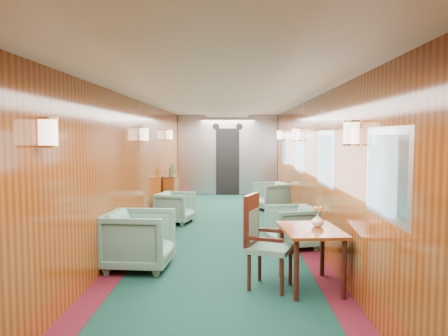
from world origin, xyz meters
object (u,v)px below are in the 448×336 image
armchair_left_far (175,208)px  side_chair (262,237)px  dining_table (311,238)px  credenza (171,191)px  armchair_right_far (272,196)px  armchair_right_near (292,227)px  armchair_left_near (139,240)px

armchair_left_far → side_chair: bearing=-143.7°
dining_table → credenza: size_ratio=0.91×
side_chair → credenza: side_chair is taller
credenza → armchair_right_far: bearing=-3.8°
credenza → armchair_left_far: 1.83m
side_chair → armchair_left_far: (-1.52, 3.73, -0.28)m
armchair_right_near → armchair_left_far: bearing=-145.0°
dining_table → armchair_left_near: (-2.15, 0.69, -0.20)m
armchair_left_near → dining_table: bearing=-104.3°
side_chair → armchair_right_far: size_ratio=1.49×
armchair_left_near → armchair_right_far: (2.17, 4.69, -0.06)m
armchair_right_far → credenza: bearing=-115.4°
armchair_right_near → armchair_right_far: bearing=167.4°
armchair_right_near → armchair_right_far: 3.55m
side_chair → armchair_right_near: (0.59, 1.81, -0.26)m
credenza → armchair_right_near: (2.45, -3.71, -0.08)m
side_chair → armchair_left_near: bearing=178.6°
credenza → armchair_left_near: credenza is taller
dining_table → armchair_right_far: (0.01, 5.38, -0.25)m
credenza → armchair_right_near: size_ratio=1.48×
credenza → armchair_left_near: (0.27, -4.85, -0.03)m
dining_table → armchair_right_near: dining_table is taller
side_chair → armchair_left_near: side_chair is taller
armchair_left_far → armchair_left_near: bearing=-167.1°
armchair_left_near → armchair_left_far: armchair_left_near is taller
dining_table → credenza: 6.05m
side_chair → armchair_left_far: 4.03m
armchair_left_far → armchair_right_near: bearing=-118.1°
credenza → armchair_right_far: 2.45m
credenza → armchair_left_far: bearing=-79.2°
armchair_left_far → armchair_right_far: armchair_right_far is taller
dining_table → armchair_left_near: armchair_left_near is taller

